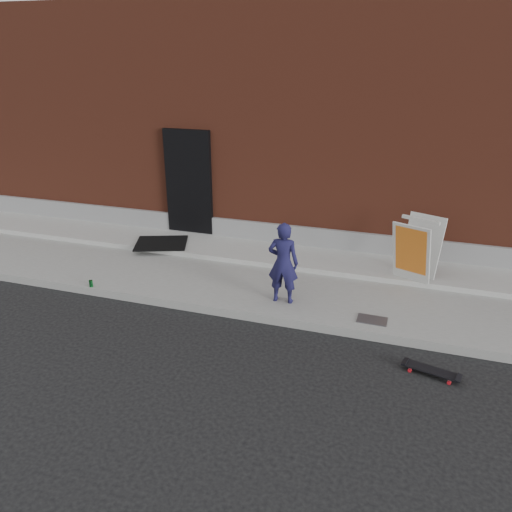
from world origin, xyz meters
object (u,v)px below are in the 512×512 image
at_px(child, 283,263).
at_px(soda_can, 91,284).
at_px(skateboard, 431,371).
at_px(pizza_sign, 416,249).

relative_size(child, soda_can, 11.30).
distance_m(skateboard, pizza_sign, 2.71).
distance_m(skateboard, soda_can, 5.81).
distance_m(pizza_sign, soda_can, 5.80).
relative_size(pizza_sign, soda_can, 9.13).
distance_m(child, soda_can, 3.48).
distance_m(child, pizza_sign, 2.49).
height_order(child, skateboard, child).
relative_size(child, pizza_sign, 1.24).
xyz_separation_m(child, soda_can, (-3.38, -0.52, -0.63)).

